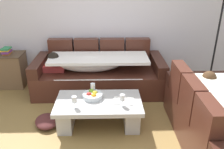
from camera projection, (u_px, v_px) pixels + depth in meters
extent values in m
cube|color=silver|center=(98.00, 12.00, 4.35)|extent=(9.00, 0.10, 2.70)
cube|color=#4A251B|center=(99.00, 80.00, 4.31)|extent=(2.29, 0.92, 0.42)
cube|color=#4A251B|center=(61.00, 51.00, 4.46)|extent=(0.45, 0.16, 0.46)
cube|color=#4A251B|center=(87.00, 51.00, 4.47)|extent=(0.45, 0.16, 0.46)
cube|color=#4A251B|center=(112.00, 50.00, 4.48)|extent=(0.45, 0.16, 0.46)
cube|color=#4A251B|center=(137.00, 50.00, 4.49)|extent=(0.45, 0.16, 0.46)
cube|color=#3B1D15|center=(39.00, 65.00, 4.16)|extent=(0.18, 0.92, 0.20)
cube|color=#3B1D15|center=(158.00, 64.00, 4.21)|extent=(0.18, 0.92, 0.20)
cube|color=#B23838|center=(55.00, 67.00, 4.18)|extent=(0.36, 0.28, 0.11)
sphere|color=beige|center=(53.00, 59.00, 4.08)|extent=(0.21, 0.21, 0.21)
sphere|color=black|center=(53.00, 58.00, 4.06)|extent=(0.20, 0.20, 0.20)
ellipsoid|color=white|center=(89.00, 63.00, 4.12)|extent=(1.10, 0.44, 0.28)
cube|color=white|center=(99.00, 58.00, 4.06)|extent=(1.70, 0.60, 0.05)
cube|color=white|center=(99.00, 90.00, 3.90)|extent=(1.44, 0.04, 0.38)
cube|color=#4A251B|center=(216.00, 128.00, 2.99)|extent=(0.92, 1.81, 0.42)
cube|color=#4A251B|center=(208.00, 123.00, 2.36)|extent=(0.16, 0.46, 0.46)
cube|color=#4A251B|center=(192.00, 99.00, 2.81)|extent=(0.16, 0.46, 0.46)
cube|color=#4A251B|center=(180.00, 81.00, 3.25)|extent=(0.16, 0.46, 0.46)
cube|color=#3B1D15|center=(197.00, 79.00, 3.61)|extent=(0.92, 0.18, 0.20)
cube|color=gray|center=(204.00, 90.00, 3.38)|extent=(0.28, 0.36, 0.11)
sphere|color=tan|center=(209.00, 80.00, 3.32)|extent=(0.21, 0.21, 0.21)
sphere|color=#4C331E|center=(209.00, 78.00, 3.31)|extent=(0.20, 0.20, 0.20)
cube|color=#B0B0AF|center=(99.00, 103.00, 3.30)|extent=(1.20, 0.68, 0.06)
cube|color=#B0B0AF|center=(67.00, 115.00, 3.36)|extent=(0.20, 0.54, 0.32)
cube|color=#B0B0AF|center=(131.00, 114.00, 3.38)|extent=(0.20, 0.54, 0.32)
cylinder|color=silver|center=(93.00, 96.00, 3.35)|extent=(0.28, 0.28, 0.07)
sphere|color=#AF2822|center=(89.00, 95.00, 3.32)|extent=(0.08, 0.08, 0.08)
sphere|color=gold|center=(95.00, 93.00, 3.37)|extent=(0.08, 0.08, 0.08)
sphere|color=orange|center=(94.00, 96.00, 3.29)|extent=(0.08, 0.08, 0.08)
sphere|color=#6AA329|center=(91.00, 92.00, 3.41)|extent=(0.08, 0.08, 0.08)
cylinder|color=silver|center=(75.00, 107.00, 3.13)|extent=(0.06, 0.06, 0.01)
cylinder|color=silver|center=(75.00, 105.00, 3.11)|extent=(0.01, 0.01, 0.07)
cylinder|color=silver|center=(74.00, 99.00, 3.08)|extent=(0.07, 0.07, 0.08)
cylinder|color=silver|center=(122.00, 105.00, 3.18)|extent=(0.06, 0.06, 0.01)
cylinder|color=silver|center=(122.00, 103.00, 3.16)|extent=(0.01, 0.01, 0.07)
cylinder|color=silver|center=(122.00, 98.00, 3.13)|extent=(0.07, 0.07, 0.08)
cylinder|color=silver|center=(93.00, 94.00, 3.48)|extent=(0.06, 0.06, 0.01)
cylinder|color=silver|center=(93.00, 91.00, 3.46)|extent=(0.01, 0.01, 0.07)
cylinder|color=silver|center=(93.00, 86.00, 3.43)|extent=(0.07, 0.07, 0.08)
cube|color=white|center=(123.00, 101.00, 3.29)|extent=(0.31, 0.25, 0.01)
cube|color=brown|center=(6.00, 70.00, 4.46)|extent=(0.70, 0.42, 0.62)
cube|color=#4F3B28|center=(3.00, 54.00, 4.33)|extent=(0.72, 0.44, 0.02)
cube|color=#B76623|center=(7.00, 53.00, 4.32)|extent=(0.13, 0.20, 0.03)
cube|color=#72337F|center=(7.00, 52.00, 4.31)|extent=(0.13, 0.22, 0.03)
cube|color=gold|center=(6.00, 50.00, 4.31)|extent=(0.16, 0.19, 0.03)
cube|color=#338C59|center=(6.00, 49.00, 4.29)|extent=(0.15, 0.20, 0.03)
cylinder|color=black|center=(208.00, 87.00, 4.49)|extent=(0.28, 0.28, 0.02)
cylinder|color=black|center=(216.00, 41.00, 4.12)|extent=(0.03, 0.03, 1.80)
ellipsoid|color=#4C2323|center=(47.00, 121.00, 3.39)|extent=(0.45, 0.49, 0.12)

